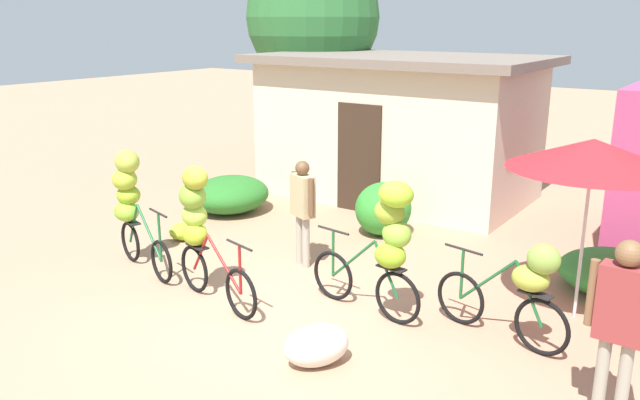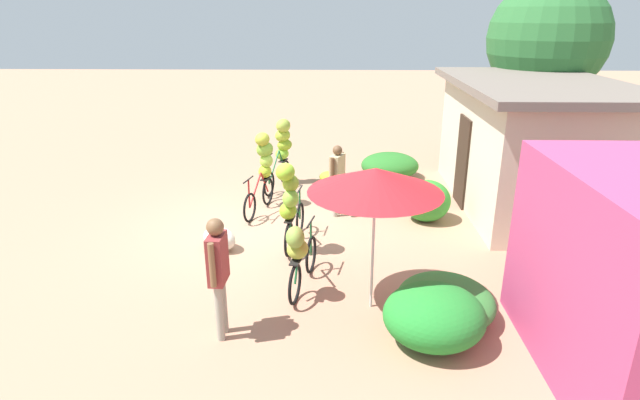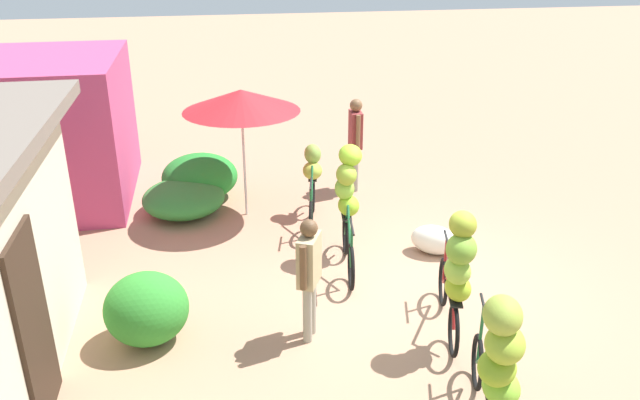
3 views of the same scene
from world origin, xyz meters
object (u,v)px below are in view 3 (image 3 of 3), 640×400
bicycle_leftmost (498,360)px  person_vendor (309,268)px  bicycle_center_loaded (348,196)px  shop_pink (44,130)px  bicycle_by_shop (312,179)px  bicycle_near_pile (457,268)px  produce_sack (434,240)px  person_bystander (355,135)px  market_umbrella (241,101)px

bicycle_leftmost → person_vendor: (2.05, 1.37, -0.06)m
person_vendor → bicycle_center_loaded: bearing=-25.1°
shop_pink → bicycle_by_shop: size_ratio=1.96×
bicycle_near_pile → produce_sack: 2.40m
bicycle_leftmost → bicycle_by_shop: 5.46m
bicycle_leftmost → bicycle_by_shop: size_ratio=1.03×
person_bystander → bicycle_near_pile: bearing=-179.5°
shop_pink → market_umbrella: bearing=-112.6°
market_umbrella → bicycle_near_pile: market_umbrella is taller
bicycle_center_loaded → person_vendor: bearing=154.9°
produce_sack → person_bystander: size_ratio=0.41×
market_umbrella → person_vendor: bearing=-172.4°
shop_pink → produce_sack: shop_pink is taller
bicycle_near_pile → person_bystander: size_ratio=0.99×
shop_pink → bicycle_near_pile: shop_pink is taller
bicycle_leftmost → bicycle_near_pile: (1.64, -0.26, 0.00)m
bicycle_by_shop → produce_sack: bicycle_by_shop is taller
market_umbrella → person_vendor: size_ratio=1.40×
shop_pink → bicycle_near_pile: size_ratio=1.87×
produce_sack → person_vendor: bearing=129.2°
shop_pink → person_vendor: bearing=-142.7°
bicycle_by_shop → produce_sack: size_ratio=2.33×
shop_pink → bicycle_center_loaded: 5.77m
bicycle_leftmost → bicycle_near_pile: bicycle_near_pile is taller
bicycle_near_pile → person_bystander: 4.89m
shop_pink → person_vendor: size_ratio=2.06×
produce_sack → person_bystander: 2.89m
person_vendor → person_bystander: person_bystander is taller
shop_pink → person_bystander: bearing=-96.5°
market_umbrella → bicycle_by_shop: bearing=-107.7°
shop_pink → produce_sack: bearing=-118.7°
bicycle_center_loaded → person_vendor: 2.01m
bicycle_by_shop → bicycle_near_pile: bearing=-164.7°
shop_pink → bicycle_near_pile: bearing=-135.0°
person_vendor → shop_pink: bearing=37.3°
market_umbrella → bicycle_leftmost: size_ratio=1.29×
bicycle_leftmost → person_bystander: 6.53m
bicycle_by_shop → produce_sack: 2.28m
person_bystander → shop_pink: bearing=83.5°
bicycle_near_pile → person_bystander: person_bystander is taller
person_vendor → person_bystander: (4.48, -1.58, 0.12)m
shop_pink → bicycle_near_pile: (-5.52, -5.51, -0.25)m
market_umbrella → bicycle_leftmost: (-5.74, -1.86, -0.99)m
bicycle_near_pile → shop_pink: bearing=45.0°
bicycle_center_loaded → bicycle_by_shop: bicycle_center_loaded is taller
person_bystander → bicycle_leftmost: bearing=178.1°
bicycle_near_pile → produce_sack: (2.20, -0.57, -0.79)m
market_umbrella → bicycle_center_loaded: 2.50m
bicycle_near_pile → produce_sack: bearing=-14.4°
bicycle_center_loaded → person_bystander: (2.65, -0.73, 0.05)m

